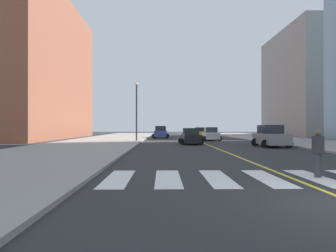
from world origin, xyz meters
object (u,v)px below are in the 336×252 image
at_px(fire_hydrant, 281,139).
at_px(pedestrian_crossing, 318,151).
at_px(car_yellow_third, 199,133).
at_px(car_gray_fourth, 271,137).
at_px(car_silver_fifth, 211,134).
at_px(street_lamp, 137,106).
at_px(car_black_second, 191,137).
at_px(car_blue_nearest, 161,132).

bearing_deg(fire_hydrant, pedestrian_crossing, -107.68).
bearing_deg(car_yellow_third, fire_hydrant, 109.20).
height_order(car_gray_fourth, car_silver_fifth, car_gray_fourth).
height_order(car_silver_fifth, street_lamp, street_lamp).
height_order(car_black_second, car_yellow_third, car_yellow_third).
distance_m(pedestrian_crossing, fire_hydrant, 23.08).
bearing_deg(car_silver_fifth, fire_hydrant, 124.90).
relative_size(car_blue_nearest, fire_hydrant, 5.12).
relative_size(car_yellow_third, street_lamp, 0.56).
relative_size(car_silver_fifth, street_lamp, 0.56).
height_order(car_silver_fifth, pedestrian_crossing, car_silver_fifth).
bearing_deg(car_blue_nearest, car_silver_fifth, -53.02).
bearing_deg(car_blue_nearest, fire_hydrant, -53.25).
height_order(car_blue_nearest, pedestrian_crossing, car_blue_nearest).
bearing_deg(fire_hydrant, car_black_second, -178.79).
bearing_deg(car_blue_nearest, car_yellow_third, 16.06).
relative_size(car_black_second, street_lamp, 0.55).
bearing_deg(street_lamp, car_yellow_third, 56.98).
height_order(car_silver_fifth, fire_hydrant, car_silver_fifth).
bearing_deg(car_blue_nearest, car_gray_fourth, -63.99).
distance_m(car_gray_fourth, fire_hydrant, 5.18).
bearing_deg(street_lamp, car_blue_nearest, 77.28).
relative_size(car_blue_nearest, car_silver_fifth, 1.12).
xyz_separation_m(car_black_second, car_silver_fifth, (3.58, 9.11, 0.04)).
height_order(car_blue_nearest, street_lamp, street_lamp).
relative_size(car_gray_fourth, street_lamp, 0.64).
distance_m(car_blue_nearest, street_lamp, 13.86).
bearing_deg(car_silver_fifth, pedestrian_crossing, 88.60).
xyz_separation_m(car_yellow_third, car_silver_fifth, (0.19, -11.39, 0.02)).
height_order(car_blue_nearest, car_black_second, car_blue_nearest).
xyz_separation_m(car_black_second, fire_hydrant, (9.76, 0.21, -0.23)).
height_order(fire_hydrant, street_lamp, street_lamp).
distance_m(car_black_second, fire_hydrant, 9.77).
distance_m(car_blue_nearest, fire_hydrant, 22.72).
bearing_deg(car_gray_fourth, car_yellow_third, -83.07).
bearing_deg(car_gray_fourth, car_black_second, -32.40).
bearing_deg(car_silver_fifth, street_lamp, 19.19).
bearing_deg(car_black_second, street_lamp, 135.02).
xyz_separation_m(car_black_second, car_yellow_third, (3.38, 20.51, 0.02)).
height_order(car_black_second, car_gray_fourth, car_gray_fourth).
xyz_separation_m(car_blue_nearest, car_gray_fourth, (10.40, -23.04, 0.02)).
distance_m(car_black_second, street_lamp, 9.20).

